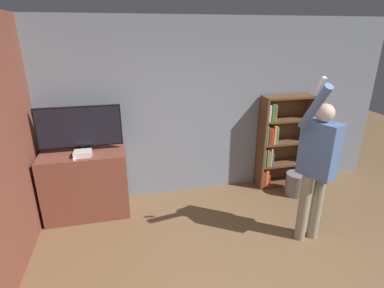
{
  "coord_description": "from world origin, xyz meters",
  "views": [
    {
      "loc": [
        -1.03,
        -1.58,
        2.48
      ],
      "look_at": [
        -0.24,
        1.74,
        1.19
      ],
      "focal_mm": 28.0,
      "sensor_mm": 36.0,
      "label": 1
    }
  ],
  "objects_px": {
    "game_console": "(83,154)",
    "person": "(318,162)",
    "television": "(80,128)",
    "bookshelf": "(279,143)",
    "waste_bin": "(296,184)"
  },
  "relations": [
    {
      "from": "game_console",
      "to": "person",
      "type": "bearing_deg",
      "value": -22.02
    },
    {
      "from": "person",
      "to": "waste_bin",
      "type": "distance_m",
      "value": 1.42
    },
    {
      "from": "game_console",
      "to": "waste_bin",
      "type": "xyz_separation_m",
      "value": [
        3.18,
        -0.08,
        -0.8
      ]
    },
    {
      "from": "bookshelf",
      "to": "person",
      "type": "distance_m",
      "value": 1.48
    },
    {
      "from": "television",
      "to": "waste_bin",
      "type": "distance_m",
      "value": 3.39
    },
    {
      "from": "waste_bin",
      "to": "television",
      "type": "bearing_deg",
      "value": 175.01
    },
    {
      "from": "television",
      "to": "game_console",
      "type": "height_order",
      "value": "television"
    },
    {
      "from": "television",
      "to": "bookshelf",
      "type": "distance_m",
      "value": 3.1
    },
    {
      "from": "bookshelf",
      "to": "waste_bin",
      "type": "height_order",
      "value": "bookshelf"
    },
    {
      "from": "game_console",
      "to": "waste_bin",
      "type": "relative_size",
      "value": 0.62
    },
    {
      "from": "television",
      "to": "game_console",
      "type": "relative_size",
      "value": 4.95
    },
    {
      "from": "person",
      "to": "bookshelf",
      "type": "bearing_deg",
      "value": 142.36
    },
    {
      "from": "game_console",
      "to": "person",
      "type": "xyz_separation_m",
      "value": [
        2.72,
        -1.1,
        0.08
      ]
    },
    {
      "from": "television",
      "to": "waste_bin",
      "type": "bearing_deg",
      "value": -4.99
    },
    {
      "from": "waste_bin",
      "to": "game_console",
      "type": "bearing_deg",
      "value": 178.49
    }
  ]
}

